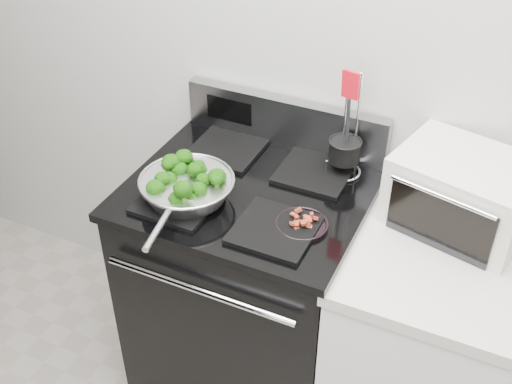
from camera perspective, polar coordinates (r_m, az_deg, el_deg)
The scene contains 8 objects.
back_wall at distance 2.12m, azimuth 10.89°, elevation 12.09°, with size 4.00×0.02×2.70m, color beige.
gas_range at distance 2.43m, azimuth -0.53°, elevation -8.35°, with size 0.79×0.69×1.13m.
counter at distance 2.33m, azimuth 15.24°, elevation -13.64°, with size 0.62×0.68×0.92m.
skillet at distance 2.06m, azimuth -6.19°, elevation 0.43°, with size 0.31×0.49×0.07m.
broccoli_pile at distance 2.05m, azimuth -6.20°, elevation 0.88°, with size 0.24×0.24×0.08m, color black, non-canonical shape.
bacon_plate at distance 1.96m, azimuth 4.08°, elevation -2.67°, with size 0.17×0.17×0.04m.
utensil_holder at distance 2.18m, azimuth 7.83°, elevation 3.19°, with size 0.13×0.13×0.39m.
toaster_oven at distance 2.06m, azimuth 17.91°, elevation -0.04°, with size 0.47×0.39×0.23m.
Camera 1 is at (0.45, -0.14, 2.21)m, focal length 45.00 mm.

